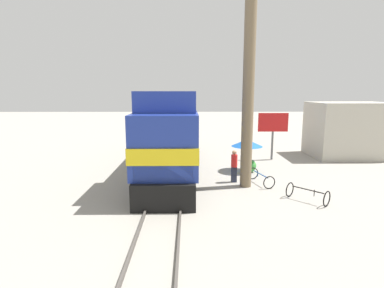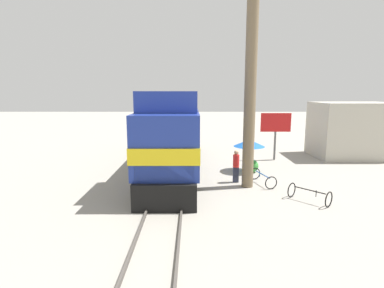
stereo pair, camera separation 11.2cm
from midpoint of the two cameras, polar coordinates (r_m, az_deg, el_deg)
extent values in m
plane|color=gray|center=(16.39, -4.57, -7.56)|extent=(120.00, 120.00, 0.00)
cube|color=#4C4742|center=(16.43, -7.10, -7.28)|extent=(0.08, 38.94, 0.15)
cube|color=#4C4742|center=(16.33, -2.04, -7.32)|extent=(0.08, 38.94, 0.15)
cube|color=black|center=(19.73, -3.91, -2.78)|extent=(2.70, 15.28, 1.17)
cube|color=navy|center=(19.39, -3.98, 2.94)|extent=(2.94, 14.67, 2.80)
cube|color=yellow|center=(19.43, -3.97, 2.13)|extent=(2.98, 14.83, 0.70)
cube|color=yellow|center=(13.33, -5.43, -2.99)|extent=(2.50, 2.14, 1.54)
cube|color=navy|center=(14.68, -5.06, 8.08)|extent=(2.76, 3.36, 0.97)
cylinder|color=#726047|center=(15.46, 10.59, 13.67)|extent=(0.58, 0.58, 11.93)
cylinder|color=#4C4C4C|center=(18.99, 10.19, -2.30)|extent=(0.05, 0.05, 1.90)
cone|color=#1959B2|center=(18.83, 10.26, 0.21)|extent=(1.92, 1.92, 0.43)
cube|color=#595959|center=(22.66, 14.87, -0.29)|extent=(0.12, 0.12, 2.07)
cube|color=red|center=(22.43, 15.06, 4.01)|extent=(2.17, 0.08, 1.35)
sphere|color=#388C38|center=(18.93, 10.78, -4.08)|extent=(0.79, 0.79, 0.79)
cube|color=#2D3347|center=(16.68, 7.80, -5.76)|extent=(0.30, 0.20, 0.86)
cylinder|color=red|center=(16.49, 7.86, -3.18)|extent=(0.34, 0.34, 0.68)
sphere|color=tan|center=(16.39, 7.90, -1.60)|extent=(0.25, 0.25, 0.25)
torus|color=black|center=(17.41, 11.31, -5.51)|extent=(0.67, 0.22, 0.68)
torus|color=black|center=(15.89, 14.30, -7.13)|extent=(0.67, 0.22, 0.68)
cube|color=#194C99|center=(16.59, 12.76, -5.64)|extent=(0.44, 1.50, 0.04)
cylinder|color=#194C99|center=(16.88, 12.24, -5.63)|extent=(0.04, 0.04, 0.28)
torus|color=black|center=(14.32, 24.08, -9.52)|extent=(0.55, 0.52, 0.71)
torus|color=black|center=(15.00, 17.92, -8.26)|extent=(0.55, 0.52, 0.71)
cube|color=black|center=(14.58, 20.97, -8.12)|extent=(1.03, 1.10, 0.04)
cylinder|color=black|center=(14.49, 22.04, -8.65)|extent=(0.04, 0.04, 0.30)
cube|color=#B7B2A3|center=(25.79, 27.60, 2.44)|extent=(5.60, 4.07, 4.14)
camera|label=1|loc=(0.06, -90.25, -0.04)|focal=28.00mm
camera|label=2|loc=(0.06, 89.75, 0.04)|focal=28.00mm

